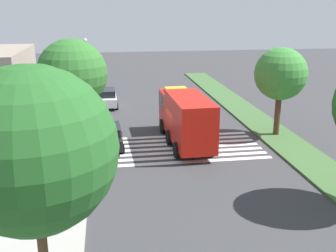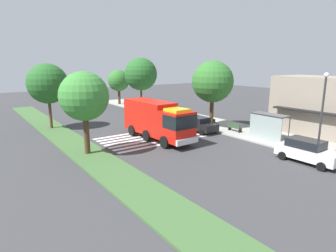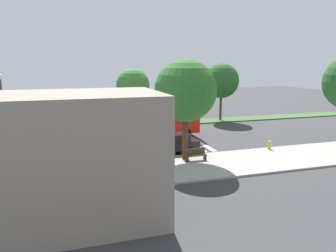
{
  "view_description": "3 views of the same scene",
  "coord_description": "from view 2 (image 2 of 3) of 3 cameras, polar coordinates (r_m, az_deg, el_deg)",
  "views": [
    {
      "loc": [
        -27.56,
        5.05,
        9.79
      ],
      "look_at": [
        -0.51,
        0.88,
        1.54
      ],
      "focal_mm": 43.36,
      "sensor_mm": 36.0,
      "label": 1
    },
    {
      "loc": [
        22.53,
        -15.42,
        7.38
      ],
      "look_at": [
        0.28,
        0.69,
        1.25
      ],
      "focal_mm": 30.2,
      "sensor_mm": 36.0,
      "label": 2
    },
    {
      "loc": [
        8.02,
        29.62,
        7.34
      ],
      "look_at": [
        -1.04,
        0.53,
        1.4
      ],
      "focal_mm": 34.44,
      "sensor_mm": 36.0,
      "label": 3
    }
  ],
  "objects": [
    {
      "name": "ground_plane",
      "position": [
        28.28,
        -1.47,
        -2.56
      ],
      "size": [
        120.0,
        120.0,
        0.0
      ],
      "primitive_type": "plane",
      "color": "#38383A"
    },
    {
      "name": "sidewalk_tree_far_west",
      "position": [
        51.68,
        -9.94,
        9.0
      ],
      "size": [
        3.81,
        3.81,
        6.12
      ],
      "color": "#47301E",
      "rests_on": "sidewalk"
    },
    {
      "name": "sidewalk_tree_center",
      "position": [
        32.24,
        8.99,
        8.79
      ],
      "size": [
        4.64,
        4.64,
        7.54
      ],
      "color": "#47301E",
      "rests_on": "sidewalk"
    },
    {
      "name": "parked_car_mid",
      "position": [
        23.84,
        26.26,
        -4.52
      ],
      "size": [
        4.54,
        2.08,
        1.78
      ],
      "rotation": [
        0.0,
        0.0,
        0.01
      ],
      "color": "silver",
      "rests_on": "ground_plane"
    },
    {
      "name": "median_tree_far_west",
      "position": [
        34.22,
        -23.12,
        7.85
      ],
      "size": [
        4.43,
        4.43,
        7.24
      ],
      "color": "#513823",
      "rests_on": "median_strip"
    },
    {
      "name": "parked_car_west",
      "position": [
        31.14,
        6.21,
        0.41
      ],
      "size": [
        4.34,
        2.06,
        1.65
      ],
      "rotation": [
        0.0,
        0.0,
        0.01
      ],
      "color": "black",
      "rests_on": "ground_plane"
    },
    {
      "name": "crosswalk",
      "position": [
        29.02,
        -2.5,
        -2.16
      ],
      "size": [
        5.85,
        11.27,
        0.01
      ],
      "color": "silver",
      "rests_on": "ground_plane"
    },
    {
      "name": "sidewalk",
      "position": [
        34.08,
        11.24,
        -0.05
      ],
      "size": [
        60.0,
        5.67,
        0.14
      ],
      "primitive_type": "cube",
      "color": "#9E9B93",
      "rests_on": "ground_plane"
    },
    {
      "name": "bench_near_shelter",
      "position": [
        31.39,
        13.28,
        -0.26
      ],
      "size": [
        1.6,
        0.5,
        0.9
      ],
      "color": "#2D472D",
      "rests_on": "sidewalk"
    },
    {
      "name": "bus_stop_shelter",
      "position": [
        28.76,
        19.45,
        0.84
      ],
      "size": [
        3.5,
        1.4,
        2.46
      ],
      "color": "#4C4C51",
      "rests_on": "sidewalk"
    },
    {
      "name": "fire_truck",
      "position": [
        27.38,
        -1.99,
        1.36
      ],
      "size": [
        9.0,
        2.9,
        3.72
      ],
      "rotation": [
        0.0,
        0.0,
        0.03
      ],
      "color": "red",
      "rests_on": "ground_plane"
    },
    {
      "name": "median_strip",
      "position": [
        24.89,
        -16.42,
        -5.03
      ],
      "size": [
        60.0,
        3.0,
        0.14
      ],
      "primitive_type": "cube",
      "color": "#3D6033",
      "rests_on": "ground_plane"
    },
    {
      "name": "street_lamp",
      "position": [
        24.84,
        28.71,
        3.16
      ],
      "size": [
        0.36,
        0.36,
        6.55
      ],
      "color": "#2D2D30",
      "rests_on": "sidewalk"
    },
    {
      "name": "median_tree_west",
      "position": [
        23.29,
        -16.56,
        5.7
      ],
      "size": [
        3.91,
        3.91,
        6.65
      ],
      "color": "#47301E",
      "rests_on": "median_strip"
    },
    {
      "name": "fire_hydrant",
      "position": [
        38.48,
        -0.05,
        2.27
      ],
      "size": [
        0.28,
        0.28,
        0.7
      ],
      "primitive_type": "cylinder",
      "color": "gold",
      "rests_on": "sidewalk"
    },
    {
      "name": "storefront_building",
      "position": [
        33.11,
        30.02,
        3.32
      ],
      "size": [
        10.75,
        6.18,
        6.03
      ],
      "color": "gray",
      "rests_on": "ground_plane"
    },
    {
      "name": "sidewalk_tree_west",
      "position": [
        44.73,
        -5.5,
        10.37
      ],
      "size": [
        5.05,
        5.05,
        8.09
      ],
      "color": "#513823",
      "rests_on": "sidewalk"
    },
    {
      "name": "bench_west_of_shelter",
      "position": [
        33.77,
        8.71,
        0.83
      ],
      "size": [
        1.6,
        0.5,
        0.9
      ],
      "color": "#4C3823",
      "rests_on": "sidewalk"
    }
  ]
}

